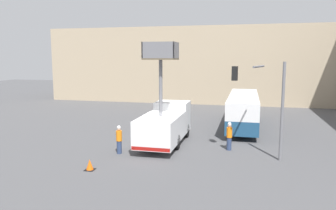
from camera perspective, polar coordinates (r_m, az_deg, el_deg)
The scene contains 8 objects.
ground_plane at distance 23.87m, azimuth -1.92°, elevation -6.85°, with size 120.00×120.00×0.00m, color #4C4C4F.
building_backdrop_far at distance 48.72m, azimuth 6.40°, elevation 6.97°, with size 44.00×10.00×10.41m.
utility_truck at distance 23.65m, azimuth -0.48°, elevation -3.08°, with size 2.55×7.15×7.23m.
city_bus at distance 30.30m, azimuth 12.97°, elevation -0.50°, with size 2.52×11.79×2.91m.
traffic_light_pole at distance 20.75m, azimuth 16.47°, elevation 1.86°, with size 3.16×2.91×5.98m.
road_worker_near_truck at distance 21.62m, azimuth -8.51°, elevation -5.97°, with size 0.38×0.38×1.87m.
road_worker_directing at distance 22.55m, azimuth 10.62°, elevation -5.33°, with size 0.38×0.38×1.93m.
traffic_cone_near_truck at distance 19.02m, azimuth -13.47°, elevation -10.14°, with size 0.53×0.53×0.60m.
Camera 1 is at (6.23, -22.20, 6.18)m, focal length 35.00 mm.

